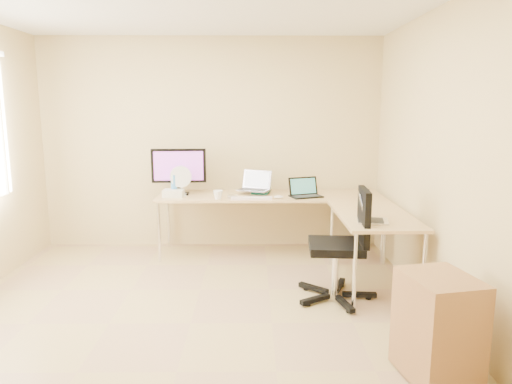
{
  "coord_description": "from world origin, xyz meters",
  "views": [
    {
      "loc": [
        0.51,
        -3.6,
        1.76
      ],
      "look_at": [
        0.55,
        1.1,
        0.9
      ],
      "focal_mm": 32.8,
      "sensor_mm": 36.0,
      "label": 1
    }
  ],
  "objects_px": {
    "monitor": "(179,171)",
    "cabinet": "(438,327)",
    "keyboard": "(251,198)",
    "desk_fan": "(181,182)",
    "laptop_black": "(306,187)",
    "mug": "(218,195)",
    "desk_return": "(372,249)",
    "office_chair": "(336,247)",
    "laptop_center": "(254,181)",
    "desk_main": "(270,224)",
    "laptop_return": "(373,210)",
    "water_bottle": "(174,185)"
  },
  "relations": [
    {
      "from": "desk_return",
      "to": "keyboard",
      "type": "xyz_separation_m",
      "value": [
        -1.2,
        0.73,
        0.38
      ]
    },
    {
      "from": "office_chair",
      "to": "water_bottle",
      "type": "bearing_deg",
      "value": 146.81
    },
    {
      "from": "keyboard",
      "to": "laptop_return",
      "type": "relative_size",
      "value": 1.46
    },
    {
      "from": "laptop_black",
      "to": "desk_return",
      "type": "bearing_deg",
      "value": -75.59
    },
    {
      "from": "monitor",
      "to": "cabinet",
      "type": "xyz_separation_m",
      "value": [
        2.07,
        -2.68,
        -0.64
      ]
    },
    {
      "from": "water_bottle",
      "to": "office_chair",
      "type": "distance_m",
      "value": 2.14
    },
    {
      "from": "mug",
      "to": "office_chair",
      "type": "height_order",
      "value": "office_chair"
    },
    {
      "from": "monitor",
      "to": "desk_fan",
      "type": "relative_size",
      "value": 2.0
    },
    {
      "from": "laptop_center",
      "to": "laptop_black",
      "type": "xyz_separation_m",
      "value": [
        0.6,
        -0.18,
        -0.05
      ]
    },
    {
      "from": "laptop_center",
      "to": "laptop_black",
      "type": "bearing_deg",
      "value": 7.61
    },
    {
      "from": "desk_main",
      "to": "desk_return",
      "type": "xyz_separation_m",
      "value": [
        0.98,
        -1.0,
        0.0
      ]
    },
    {
      "from": "laptop_black",
      "to": "mug",
      "type": "distance_m",
      "value": 1.02
    },
    {
      "from": "desk_fan",
      "to": "cabinet",
      "type": "distance_m",
      "value": 3.37
    },
    {
      "from": "desk_return",
      "to": "cabinet",
      "type": "height_order",
      "value": "desk_return"
    },
    {
      "from": "laptop_center",
      "to": "office_chair",
      "type": "relative_size",
      "value": 0.34
    },
    {
      "from": "laptop_black",
      "to": "desk_fan",
      "type": "height_order",
      "value": "desk_fan"
    },
    {
      "from": "desk_main",
      "to": "cabinet",
      "type": "distance_m",
      "value": 2.83
    },
    {
      "from": "desk_return",
      "to": "desk_fan",
      "type": "distance_m",
      "value": 2.31
    },
    {
      "from": "desk_main",
      "to": "mug",
      "type": "xyz_separation_m",
      "value": [
        -0.6,
        -0.27,
        0.42
      ]
    },
    {
      "from": "monitor",
      "to": "cabinet",
      "type": "bearing_deg",
      "value": -55.17
    },
    {
      "from": "keyboard",
      "to": "monitor",
      "type": "bearing_deg",
      "value": 159.72
    },
    {
      "from": "mug",
      "to": "desk_fan",
      "type": "xyz_separation_m",
      "value": [
        -0.45,
        0.25,
        0.11
      ]
    },
    {
      "from": "cabinet",
      "to": "desk_return",
      "type": "bearing_deg",
      "value": 78.87
    },
    {
      "from": "monitor",
      "to": "mug",
      "type": "xyz_separation_m",
      "value": [
        0.48,
        -0.3,
        -0.22
      ]
    },
    {
      "from": "keyboard",
      "to": "desk_fan",
      "type": "relative_size",
      "value": 1.44
    },
    {
      "from": "laptop_black",
      "to": "mug",
      "type": "height_order",
      "value": "laptop_black"
    },
    {
      "from": "monitor",
      "to": "keyboard",
      "type": "relative_size",
      "value": 1.38
    },
    {
      "from": "desk_fan",
      "to": "cabinet",
      "type": "relative_size",
      "value": 0.47
    },
    {
      "from": "monitor",
      "to": "keyboard",
      "type": "distance_m",
      "value": 0.95
    },
    {
      "from": "laptop_center",
      "to": "laptop_black",
      "type": "distance_m",
      "value": 0.63
    },
    {
      "from": "laptop_return",
      "to": "desk_return",
      "type": "bearing_deg",
      "value": -4.56
    },
    {
      "from": "desk_main",
      "to": "office_chair",
      "type": "distance_m",
      "value": 1.46
    },
    {
      "from": "desk_main",
      "to": "water_bottle",
      "type": "bearing_deg",
      "value": -176.48
    },
    {
      "from": "office_chair",
      "to": "desk_return",
      "type": "bearing_deg",
      "value": 43.47
    },
    {
      "from": "desk_return",
      "to": "water_bottle",
      "type": "xyz_separation_m",
      "value": [
        -2.1,
        0.93,
        0.49
      ]
    },
    {
      "from": "water_bottle",
      "to": "office_chair",
      "type": "bearing_deg",
      "value": -37.33
    },
    {
      "from": "desk_fan",
      "to": "laptop_return",
      "type": "xyz_separation_m",
      "value": [
        1.93,
        -1.32,
        -0.05
      ]
    },
    {
      "from": "desk_main",
      "to": "monitor",
      "type": "bearing_deg",
      "value": 178.36
    },
    {
      "from": "laptop_black",
      "to": "water_bottle",
      "type": "xyz_separation_m",
      "value": [
        -1.54,
        0.08,
        0.01
      ]
    },
    {
      "from": "monitor",
      "to": "water_bottle",
      "type": "height_order",
      "value": "monitor"
    },
    {
      "from": "mug",
      "to": "cabinet",
      "type": "distance_m",
      "value": 2.89
    },
    {
      "from": "monitor",
      "to": "keyboard",
      "type": "xyz_separation_m",
      "value": [
        0.86,
        -0.3,
        -0.26
      ]
    },
    {
      "from": "desk_fan",
      "to": "desk_main",
      "type": "bearing_deg",
      "value": -11.63
    },
    {
      "from": "cabinet",
      "to": "desk_fan",
      "type": "bearing_deg",
      "value": 116.19
    },
    {
      "from": "desk_main",
      "to": "office_chair",
      "type": "xyz_separation_m",
      "value": [
        0.55,
        -1.35,
        0.14
      ]
    },
    {
      "from": "laptop_black",
      "to": "water_bottle",
      "type": "relative_size",
      "value": 1.42
    },
    {
      "from": "desk_return",
      "to": "cabinet",
      "type": "bearing_deg",
      "value": -89.66
    },
    {
      "from": "desk_main",
      "to": "desk_fan",
      "type": "distance_m",
      "value": 1.17
    },
    {
      "from": "laptop_center",
      "to": "desk_fan",
      "type": "relative_size",
      "value": 1.11
    },
    {
      "from": "mug",
      "to": "laptop_black",
      "type": "bearing_deg",
      "value": 6.82
    }
  ]
}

